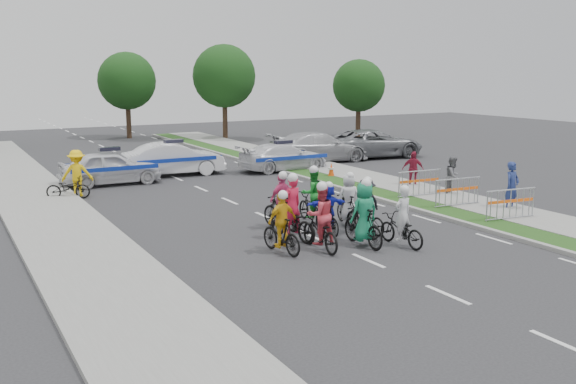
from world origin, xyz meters
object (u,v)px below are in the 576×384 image
rider_6 (291,217)px  spectator_0 (512,186)px  rider_5 (327,212)px  spectator_2 (413,169)px  barrier_1 (457,193)px  cone_0 (351,184)px  rider_4 (365,211)px  police_car_0 (110,168)px  rider_7 (348,204)px  marshal_hiviz (77,173)px  tree_4 (127,81)px  barrier_2 (419,185)px  rider_1 (364,220)px  police_car_2 (283,157)px  civilian_sedan (319,147)px  rider_9 (282,207)px  civilian_suv (373,143)px  barrier_0 (510,206)px  rider_3 (282,229)px  tree_2 (359,86)px  rider_8 (312,202)px  rider_0 (401,226)px  police_car_1 (174,159)px  rider_2 (320,225)px  tree_1 (224,76)px  parked_bike (68,188)px  spectator_1 (453,176)px

rider_6 → spectator_0: (8.82, -0.38, 0.22)m
rider_5 → spectator_2: bearing=-140.7°
barrier_1 → cone_0: size_ratio=2.86×
rider_4 → police_car_0: bearing=-74.2°
rider_7 → marshal_hiviz: size_ratio=0.95×
spectator_2 → tree_4: (-5.09, 26.10, 3.40)m
spectator_0 → marshal_hiviz: marshal_hiviz is taller
rider_4 → rider_6: 2.42m
cone_0 → barrier_2: bearing=-58.7°
rider_5 → police_car_0: bearing=-67.5°
rider_1 → police_car_2: bearing=-108.9°
rider_7 → tree_4: size_ratio=0.28×
rider_1 → spectator_2: rider_1 is taller
rider_5 → civilian_sedan: 15.91m
rider_5 → rider_6: size_ratio=0.80×
rider_9 → civilian_suv: (12.76, 12.40, 0.09)m
rider_1 → rider_9: rider_1 is taller
police_car_2 → barrier_2: size_ratio=2.34×
rider_5 → barrier_1: bearing=-166.5°
barrier_0 → cone_0: (-1.51, 7.04, -0.22)m
rider_3 → rider_7: rider_3 is taller
barrier_0 → tree_2: 27.36m
rider_3 → rider_8: bearing=-142.1°
rider_0 → police_car_2: rider_0 is taller
rider_5 → police_car_1: (-0.35, 13.07, 0.08)m
rider_6 → rider_7: bearing=-174.8°
rider_6 → tree_2: tree_2 is taller
rider_2 → rider_7: bearing=-136.3°
rider_2 → rider_1: bearing=170.6°
tree_2 → rider_9: bearing=-130.0°
rider_5 → tree_2: (17.43, 23.08, 3.13)m
barrier_1 → rider_9: bearing=176.7°
rider_9 → rider_0: bearing=109.5°
rider_8 → barrier_2: bearing=-162.1°
rider_2 → tree_1: size_ratio=0.29×
rider_3 → rider_7: (3.45, 1.83, 0.00)m
rider_6 → barrier_1: 7.44m
rider_5 → tree_2: 29.09m
spectator_0 → parked_bike: spectator_0 is taller
civilian_suv → rider_0: bearing=152.8°
rider_3 → parked_bike: (-3.67, 10.76, -0.25)m
spectator_1 → spectator_2: size_ratio=1.02×
spectator_2 → barrier_0: 6.74m
rider_9 → cone_0: size_ratio=2.67×
rider_4 → marshal_hiviz: (-6.57, 10.39, 0.24)m
rider_2 → civilian_sedan: bearing=-119.1°
rider_2 → rider_9: (0.21, 2.63, -0.00)m
rider_6 → tree_2: bearing=-138.7°
rider_6 → spectator_0: bearing=167.8°
rider_2 → rider_6: 1.40m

